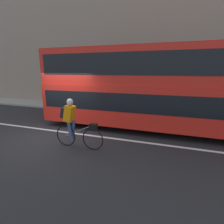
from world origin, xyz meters
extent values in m
plane|color=#232326|center=(0.00, 0.00, 0.00)|extent=(80.00, 80.00, 0.00)
cube|color=silver|center=(0.00, 0.14, 0.00)|extent=(50.00, 0.14, 0.01)
cube|color=gray|center=(0.00, 4.96, 0.06)|extent=(60.00, 2.12, 0.12)
cube|color=gray|center=(0.00, 6.16, 4.33)|extent=(60.00, 0.30, 8.66)
cylinder|color=black|center=(0.60, 1.86, 0.50)|extent=(1.00, 0.30, 1.00)
cube|color=red|center=(3.67, 1.86, 1.16)|extent=(9.89, 2.54, 1.72)
cube|color=black|center=(3.67, 1.86, 1.37)|extent=(9.49, 2.56, 0.76)
cube|color=red|center=(3.67, 1.86, 2.79)|extent=(9.89, 2.44, 1.54)
cube|color=black|center=(3.67, 1.86, 2.86)|extent=(9.49, 2.46, 0.86)
torus|color=black|center=(2.03, -1.02, 0.38)|extent=(0.75, 0.04, 0.75)
torus|color=black|center=(0.99, -1.02, 0.38)|extent=(0.75, 0.04, 0.75)
cylinder|color=slate|center=(1.51, -1.02, 0.62)|extent=(1.05, 0.03, 0.51)
cylinder|color=slate|center=(1.11, -1.02, 0.65)|extent=(0.03, 0.03, 0.56)
cube|color=black|center=(2.06, -1.02, 0.81)|extent=(0.26, 0.16, 0.22)
cube|color=orange|center=(1.18, -1.02, 1.20)|extent=(0.37, 0.32, 0.58)
cube|color=black|center=(0.98, -1.02, 1.22)|extent=(0.21, 0.26, 0.38)
cylinder|color=#384C7A|center=(1.22, -0.93, 0.60)|extent=(0.22, 0.11, 0.68)
cylinder|color=#384C7A|center=(1.22, -1.11, 0.60)|extent=(0.20, 0.11, 0.68)
sphere|color=tan|center=(1.22, -1.02, 1.56)|extent=(0.19, 0.19, 0.19)
sphere|color=silver|center=(1.22, -1.02, 1.60)|extent=(0.21, 0.21, 0.21)
camera|label=1|loc=(4.40, -5.97, 2.63)|focal=28.00mm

